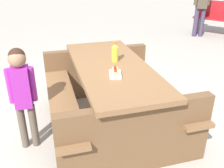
# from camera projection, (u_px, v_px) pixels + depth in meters

# --- Properties ---
(ground_plane) EXTENTS (30.00, 30.00, 0.00)m
(ground_plane) POSITION_uv_depth(u_px,v_px,m) (112.00, 123.00, 3.07)
(ground_plane) COLOR #ADA599
(ground_plane) RESTS_ON ground
(picnic_table) EXTENTS (2.08, 1.78, 0.75)m
(picnic_table) POSITION_uv_depth(u_px,v_px,m) (112.00, 90.00, 2.88)
(picnic_table) COLOR brown
(picnic_table) RESTS_ON ground
(soda_bottle) EXTENTS (0.07, 0.07, 0.23)m
(soda_bottle) POSITION_uv_depth(u_px,v_px,m) (115.00, 52.00, 2.81)
(soda_bottle) COLOR yellow
(soda_bottle) RESTS_ON picnic_table
(hotdog_tray) EXTENTS (0.21, 0.18, 0.08)m
(hotdog_tray) POSITION_uv_depth(u_px,v_px,m) (115.00, 73.00, 2.47)
(hotdog_tray) COLOR white
(hotdog_tray) RESTS_ON picnic_table
(child_in_coat) EXTENTS (0.19, 0.25, 1.06)m
(child_in_coat) POSITION_uv_depth(u_px,v_px,m) (22.00, 87.00, 2.42)
(child_in_coat) COLOR brown
(child_in_coat) RESTS_ON ground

